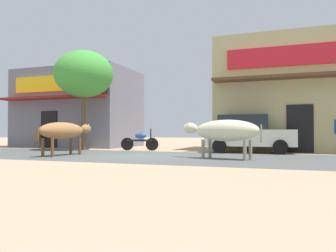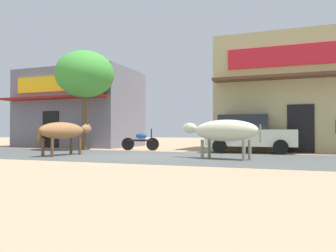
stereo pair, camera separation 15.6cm
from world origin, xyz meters
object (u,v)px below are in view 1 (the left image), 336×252
parked_hatchback_car (249,133)px  parked_motorcycle (140,141)px  cow_near_brown (64,131)px  cafe_chair_near_tree (38,139)px  roadside_tree (84,74)px  cow_far_dark (225,131)px

parked_hatchback_car → parked_motorcycle: (-5.17, -0.11, -0.37)m
parked_hatchback_car → cow_near_brown: size_ratio=1.36×
parked_hatchback_car → cafe_chair_near_tree: parked_hatchback_car is taller
cow_near_brown → cafe_chair_near_tree: size_ratio=3.04×
roadside_tree → cow_far_dark: size_ratio=1.77×
roadside_tree → parked_motorcycle: size_ratio=2.69×
parked_motorcycle → cafe_chair_near_tree: parked_motorcycle is taller
cow_near_brown → cow_far_dark: size_ratio=0.99×
cow_near_brown → cow_far_dark: 6.10m
cafe_chair_near_tree → parked_motorcycle: bearing=-4.7°
roadside_tree → cafe_chair_near_tree: (-3.80, 1.13, -3.28)m
parked_motorcycle → cafe_chair_near_tree: 6.65m
cow_far_dark → parked_motorcycle: bearing=142.3°
parked_motorcycle → cow_near_brown: bearing=-106.9°
roadside_tree → cow_near_brown: size_ratio=1.78×
cow_near_brown → parked_hatchback_car: bearing=33.8°
cafe_chair_near_tree → parked_hatchback_car: bearing=-2.1°
parked_motorcycle → roadside_tree: bearing=-168.2°
roadside_tree → cow_far_dark: bearing=-22.2°
cow_far_dark → cafe_chair_near_tree: bearing=159.6°
parked_motorcycle → cow_far_dark: 6.09m
parked_hatchback_car → parked_motorcycle: size_ratio=2.05×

